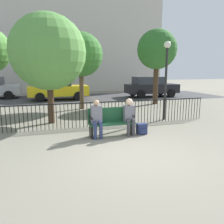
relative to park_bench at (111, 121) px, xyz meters
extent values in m
plane|color=gray|center=(0.00, -1.91, -0.49)|extent=(80.00, 80.00, 0.00)
cube|color=#194728|center=(0.00, -0.08, -0.06)|extent=(1.51, 0.45, 0.05)
cube|color=#194728|center=(0.00, 0.12, 0.20)|extent=(1.51, 0.05, 0.47)
cube|color=black|center=(-0.70, -0.08, -0.29)|extent=(0.06, 0.38, 0.40)
cube|color=black|center=(0.70, -0.08, -0.29)|extent=(0.06, 0.38, 0.40)
cube|color=black|center=(-0.70, -0.08, 0.16)|extent=(0.06, 0.38, 0.04)
cube|color=black|center=(0.70, -0.08, 0.16)|extent=(0.06, 0.38, 0.04)
cylinder|color=navy|center=(-0.61, -0.30, -0.26)|extent=(0.11, 0.11, 0.45)
cylinder|color=navy|center=(-0.43, -0.30, -0.26)|extent=(0.11, 0.11, 0.45)
cube|color=navy|center=(-0.61, -0.20, 0.01)|extent=(0.11, 0.20, 0.12)
cube|color=navy|center=(-0.43, -0.20, 0.01)|extent=(0.11, 0.20, 0.12)
cube|color=slate|center=(-0.52, -0.08, 0.26)|extent=(0.34, 0.22, 0.58)
sphere|color=tan|center=(-0.52, -0.10, 0.64)|extent=(0.18, 0.18, 0.18)
cylinder|color=#3D3D42|center=(0.49, -0.30, -0.26)|extent=(0.11, 0.11, 0.45)
cylinder|color=#3D3D42|center=(0.67, -0.30, -0.26)|extent=(0.11, 0.11, 0.45)
cube|color=#3D3D42|center=(0.49, -0.20, 0.01)|extent=(0.11, 0.20, 0.12)
cube|color=#3D3D42|center=(0.67, -0.20, 0.01)|extent=(0.11, 0.20, 0.12)
cube|color=slate|center=(0.58, -0.08, 0.23)|extent=(0.34, 0.22, 0.54)
sphere|color=beige|center=(0.58, -0.10, 0.62)|extent=(0.23, 0.23, 0.23)
cube|color=navy|center=(1.02, -0.16, -0.30)|extent=(0.33, 0.21, 0.36)
cube|color=navy|center=(1.02, -0.29, -0.36)|extent=(0.23, 0.04, 0.16)
cylinder|color=black|center=(-3.52, 1.29, -0.01)|extent=(0.02, 0.02, 0.95)
cylinder|color=black|center=(-3.38, 1.29, -0.01)|extent=(0.02, 0.02, 0.95)
cylinder|color=black|center=(-3.24, 1.29, -0.01)|extent=(0.02, 0.02, 0.95)
cylinder|color=black|center=(-3.10, 1.29, -0.01)|extent=(0.02, 0.02, 0.95)
cylinder|color=black|center=(-2.96, 1.29, -0.01)|extent=(0.02, 0.02, 0.95)
cylinder|color=black|center=(-2.82, 1.29, -0.01)|extent=(0.02, 0.02, 0.95)
cylinder|color=black|center=(-2.68, 1.29, -0.01)|extent=(0.02, 0.02, 0.95)
cylinder|color=black|center=(-2.54, 1.29, -0.01)|extent=(0.02, 0.02, 0.95)
cylinder|color=black|center=(-2.40, 1.29, -0.01)|extent=(0.02, 0.02, 0.95)
cylinder|color=black|center=(-2.26, 1.29, -0.01)|extent=(0.02, 0.02, 0.95)
cylinder|color=black|center=(-2.12, 1.29, -0.01)|extent=(0.02, 0.02, 0.95)
cylinder|color=black|center=(-1.98, 1.29, -0.01)|extent=(0.02, 0.02, 0.95)
cylinder|color=black|center=(-1.84, 1.29, -0.01)|extent=(0.02, 0.02, 0.95)
cylinder|color=black|center=(-1.70, 1.29, -0.01)|extent=(0.02, 0.02, 0.95)
cylinder|color=black|center=(-1.56, 1.29, -0.01)|extent=(0.02, 0.02, 0.95)
cylinder|color=black|center=(-1.42, 1.29, -0.01)|extent=(0.02, 0.02, 0.95)
cylinder|color=black|center=(-1.28, 1.29, -0.01)|extent=(0.02, 0.02, 0.95)
cylinder|color=black|center=(-1.14, 1.29, -0.01)|extent=(0.02, 0.02, 0.95)
cylinder|color=black|center=(-1.00, 1.29, -0.01)|extent=(0.02, 0.02, 0.95)
cylinder|color=black|center=(-0.86, 1.29, -0.01)|extent=(0.02, 0.02, 0.95)
cylinder|color=black|center=(-0.72, 1.29, -0.01)|extent=(0.02, 0.02, 0.95)
cylinder|color=black|center=(-0.58, 1.29, -0.01)|extent=(0.02, 0.02, 0.95)
cylinder|color=black|center=(-0.44, 1.29, -0.01)|extent=(0.02, 0.02, 0.95)
cylinder|color=black|center=(-0.30, 1.29, -0.01)|extent=(0.02, 0.02, 0.95)
cylinder|color=black|center=(-0.16, 1.29, -0.01)|extent=(0.02, 0.02, 0.95)
cylinder|color=black|center=(-0.02, 1.29, -0.01)|extent=(0.02, 0.02, 0.95)
cylinder|color=black|center=(0.12, 1.29, -0.01)|extent=(0.02, 0.02, 0.95)
cylinder|color=black|center=(0.26, 1.29, -0.01)|extent=(0.02, 0.02, 0.95)
cylinder|color=black|center=(0.40, 1.29, -0.01)|extent=(0.02, 0.02, 0.95)
cylinder|color=black|center=(0.54, 1.29, -0.01)|extent=(0.02, 0.02, 0.95)
cylinder|color=black|center=(0.68, 1.29, -0.01)|extent=(0.02, 0.02, 0.95)
cylinder|color=black|center=(0.82, 1.29, -0.01)|extent=(0.02, 0.02, 0.95)
cylinder|color=black|center=(0.96, 1.29, -0.01)|extent=(0.02, 0.02, 0.95)
cylinder|color=black|center=(1.10, 1.29, -0.01)|extent=(0.02, 0.02, 0.95)
cylinder|color=black|center=(1.24, 1.29, -0.01)|extent=(0.02, 0.02, 0.95)
cylinder|color=black|center=(1.38, 1.29, -0.01)|extent=(0.02, 0.02, 0.95)
cylinder|color=black|center=(1.52, 1.29, -0.01)|extent=(0.02, 0.02, 0.95)
cylinder|color=black|center=(1.66, 1.29, -0.01)|extent=(0.02, 0.02, 0.95)
cylinder|color=black|center=(1.80, 1.29, -0.01)|extent=(0.02, 0.02, 0.95)
cylinder|color=black|center=(1.94, 1.29, -0.01)|extent=(0.02, 0.02, 0.95)
cylinder|color=black|center=(2.08, 1.29, -0.01)|extent=(0.02, 0.02, 0.95)
cylinder|color=black|center=(2.22, 1.29, -0.01)|extent=(0.02, 0.02, 0.95)
cylinder|color=black|center=(2.36, 1.29, -0.01)|extent=(0.02, 0.02, 0.95)
cylinder|color=black|center=(2.50, 1.29, -0.01)|extent=(0.02, 0.02, 0.95)
cylinder|color=black|center=(2.64, 1.29, -0.01)|extent=(0.02, 0.02, 0.95)
cylinder|color=black|center=(2.78, 1.29, -0.01)|extent=(0.02, 0.02, 0.95)
cylinder|color=black|center=(2.92, 1.29, -0.01)|extent=(0.02, 0.02, 0.95)
cylinder|color=black|center=(3.06, 1.29, -0.01)|extent=(0.02, 0.02, 0.95)
cylinder|color=black|center=(3.20, 1.29, -0.01)|extent=(0.02, 0.02, 0.95)
cylinder|color=black|center=(3.34, 1.29, -0.01)|extent=(0.02, 0.02, 0.95)
cylinder|color=black|center=(3.48, 1.29, -0.01)|extent=(0.02, 0.02, 0.95)
cylinder|color=black|center=(3.62, 1.29, -0.01)|extent=(0.02, 0.02, 0.95)
cylinder|color=black|center=(3.76, 1.29, -0.01)|extent=(0.02, 0.02, 0.95)
cylinder|color=black|center=(3.90, 1.29, -0.01)|extent=(0.02, 0.02, 0.95)
cylinder|color=black|center=(4.04, 1.29, -0.01)|extent=(0.02, 0.02, 0.95)
cylinder|color=black|center=(4.18, 1.29, -0.01)|extent=(0.02, 0.02, 0.95)
cylinder|color=black|center=(4.32, 1.29, -0.01)|extent=(0.02, 0.02, 0.95)
cylinder|color=black|center=(4.46, 1.29, -0.01)|extent=(0.02, 0.02, 0.95)
cube|color=black|center=(0.00, 1.29, 0.44)|extent=(9.00, 0.03, 0.03)
cylinder|color=#422D1E|center=(-1.86, 2.35, 0.52)|extent=(0.24, 0.24, 2.01)
sphere|color=#569342|center=(-1.86, 2.35, 2.33)|extent=(2.94, 2.94, 2.94)
cylinder|color=brown|center=(-0.14, 5.36, 0.67)|extent=(0.24, 0.24, 2.31)
sphere|color=#38752D|center=(-0.14, 5.36, 2.47)|extent=(2.37, 2.37, 2.37)
cylinder|color=#422D1E|center=(4.66, 5.86, 0.88)|extent=(0.31, 0.31, 2.73)
sphere|color=#2D6628|center=(4.66, 5.86, 2.92)|extent=(2.44, 2.44, 2.44)
cylinder|color=black|center=(2.88, 1.60, 1.05)|extent=(0.10, 0.10, 3.08)
sphere|color=silver|center=(2.88, 1.60, 2.68)|extent=(0.28, 0.28, 0.28)
cube|color=#3D3D3F|center=(0.00, 10.09, -0.48)|extent=(24.00, 6.00, 0.01)
cylinder|color=black|center=(-4.74, 10.85, -0.17)|extent=(0.64, 0.20, 0.64)
cylinder|color=black|center=(-4.74, 12.59, -0.17)|extent=(0.64, 0.20, 0.64)
cube|color=yellow|center=(-1.17, 9.63, 0.18)|extent=(4.20, 1.70, 0.70)
cube|color=#2D333D|center=(-1.48, 9.63, 0.83)|extent=(2.31, 1.56, 0.60)
cylinder|color=black|center=(0.14, 8.76, -0.17)|extent=(0.64, 0.20, 0.64)
cylinder|color=black|center=(0.14, 10.50, -0.17)|extent=(0.64, 0.20, 0.64)
cylinder|color=black|center=(-2.47, 8.76, -0.17)|extent=(0.64, 0.20, 0.64)
cylinder|color=black|center=(-2.47, 10.50, -0.17)|extent=(0.64, 0.20, 0.64)
cube|color=black|center=(6.22, 9.46, 0.18)|extent=(4.20, 1.70, 0.70)
cube|color=#2D333D|center=(5.90, 9.46, 0.83)|extent=(2.31, 1.56, 0.60)
cylinder|color=black|center=(7.52, 8.59, -0.17)|extent=(0.64, 0.20, 0.64)
cylinder|color=black|center=(7.52, 10.33, -0.17)|extent=(0.64, 0.20, 0.64)
cylinder|color=black|center=(4.92, 8.59, -0.17)|extent=(0.64, 0.20, 0.64)
cylinder|color=black|center=(4.92, 10.33, -0.17)|extent=(0.64, 0.20, 0.64)
cube|color=beige|center=(0.00, 18.09, 8.08)|extent=(20.00, 6.00, 17.13)
camera|label=1|loc=(-1.97, -6.71, 1.64)|focal=35.00mm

